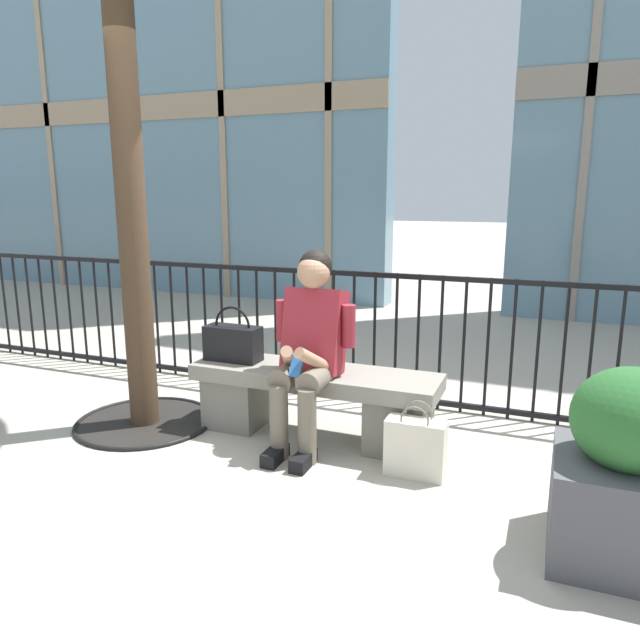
{
  "coord_description": "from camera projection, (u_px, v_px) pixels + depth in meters",
  "views": [
    {
      "loc": [
        1.37,
        -3.31,
        1.54
      ],
      "look_at": [
        0.0,
        0.1,
        0.75
      ],
      "focal_mm": 33.01,
      "sensor_mm": 36.0,
      "label": 1
    }
  ],
  "objects": [
    {
      "name": "ground_plane",
      "position": [
        314.0,
        435.0,
        3.83
      ],
      "size": [
        60.0,
        60.0,
        0.0
      ],
      "primitive_type": "plane",
      "color": "#A8A091"
    },
    {
      "name": "stone_bench",
      "position": [
        314.0,
        396.0,
        3.77
      ],
      "size": [
        1.6,
        0.44,
        0.45
      ],
      "color": "gray",
      "rests_on": "ground"
    },
    {
      "name": "seated_person_with_phone",
      "position": [
        309.0,
        344.0,
        3.57
      ],
      "size": [
        0.52,
        0.66,
        1.21
      ],
      "color": "#6B6051",
      "rests_on": "ground"
    },
    {
      "name": "handbag_on_bench",
      "position": [
        233.0,
        342.0,
        3.91
      ],
      "size": [
        0.38,
        0.16,
        0.37
      ],
      "color": "black",
      "rests_on": "stone_bench"
    },
    {
      "name": "shopping_bag",
      "position": [
        416.0,
        447.0,
        3.26
      ],
      "size": [
        0.33,
        0.15,
        0.42
      ],
      "color": "beige",
      "rests_on": "ground"
    },
    {
      "name": "plaza_railing",
      "position": [
        354.0,
        335.0,
        4.43
      ],
      "size": [
        9.82,
        0.04,
        0.98
      ],
      "color": "black",
      "rests_on": "ground"
    },
    {
      "name": "planter",
      "position": [
        626.0,
        473.0,
        2.47
      ],
      "size": [
        0.57,
        0.57,
        0.85
      ],
      "color": "#4C4C51",
      "rests_on": "ground"
    },
    {
      "name": "building_facade_left",
      "position": [
        47.0,
        4.0,
        9.42
      ],
      "size": [
        11.5,
        0.43,
        9.0
      ],
      "color": "slate",
      "rests_on": "ground"
    }
  ]
}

